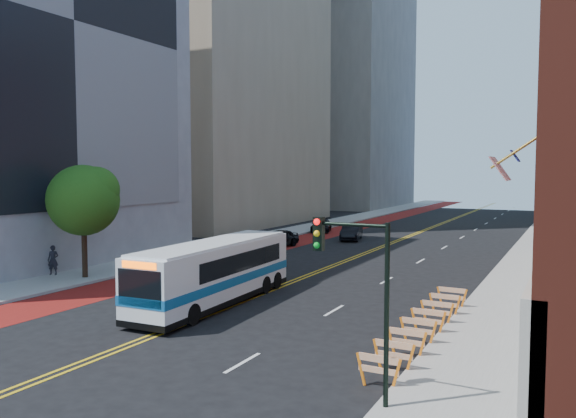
# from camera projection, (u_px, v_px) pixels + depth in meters

# --- Properties ---
(ground) EXTENTS (160.00, 160.00, 0.00)m
(ground) POSITION_uv_depth(u_px,v_px,m) (169.00, 329.00, 23.02)
(ground) COLOR black
(ground) RESTS_ON ground
(sidewalk_left) EXTENTS (4.00, 140.00, 0.15)m
(sidewalk_left) POSITION_uv_depth(u_px,v_px,m) (271.00, 236.00, 55.09)
(sidewalk_left) COLOR gray
(sidewalk_left) RESTS_ON ground
(sidewalk_right) EXTENTS (4.00, 140.00, 0.15)m
(sidewalk_right) POSITION_uv_depth(u_px,v_px,m) (537.00, 252.00, 44.04)
(sidewalk_right) COLOR gray
(sidewalk_right) RESTS_ON ground
(bus_lane_paint) EXTENTS (3.60, 140.00, 0.01)m
(bus_lane_paint) POSITION_uv_depth(u_px,v_px,m) (307.00, 239.00, 53.30)
(bus_lane_paint) COLOR #640F0E
(bus_lane_paint) RESTS_ON ground
(center_line_inner) EXTENTS (0.14, 140.00, 0.01)m
(center_line_inner) POSITION_uv_depth(u_px,v_px,m) (387.00, 244.00, 49.65)
(center_line_inner) COLOR gold
(center_line_inner) RESTS_ON ground
(center_line_outer) EXTENTS (0.14, 140.00, 0.01)m
(center_line_outer) POSITION_uv_depth(u_px,v_px,m) (391.00, 244.00, 49.49)
(center_line_outer) COLOR gold
(center_line_outer) RESTS_ON ground
(lane_dashes) EXTENTS (0.14, 98.20, 0.01)m
(lane_dashes) POSITION_uv_depth(u_px,v_px,m) (462.00, 237.00, 54.44)
(lane_dashes) COLOR silver
(lane_dashes) RESTS_ON ground
(grey_building_left) EXTENTS (14.10, 24.00, 30.00)m
(grey_building_left) POSITION_uv_depth(u_px,v_px,m) (2.00, 47.00, 38.67)
(grey_building_left) COLOR gray
(grey_building_left) RESTS_ON ground
(midrise_left_far) EXTENTS (20.00, 26.00, 65.00)m
(midrise_left_far) POSITION_uv_depth(u_px,v_px,m) (343.00, 25.00, 100.83)
(midrise_left_far) COLOR slate
(midrise_left_far) RESTS_ON ground
(construction_barriers) EXTENTS (1.42, 10.91, 1.00)m
(construction_barriers) POSITION_uv_depth(u_px,v_px,m) (423.00, 323.00, 21.58)
(construction_barriers) COLOR orange
(construction_barriers) RESTS_ON ground
(street_tree) EXTENTS (4.20, 4.20, 6.70)m
(street_tree) POSITION_uv_depth(u_px,v_px,m) (84.00, 197.00, 33.20)
(street_tree) COLOR black
(street_tree) RESTS_ON sidewalk_left
(traffic_signal) EXTENTS (2.21, 0.34, 5.07)m
(traffic_signal) POSITION_uv_depth(u_px,v_px,m) (356.00, 273.00, 15.32)
(traffic_signal) COLOR black
(traffic_signal) RESTS_ON sidewalk_right
(transit_bus) EXTENTS (2.96, 11.28, 3.07)m
(transit_bus) POSITION_uv_depth(u_px,v_px,m) (216.00, 271.00, 27.35)
(transit_bus) COLOR silver
(transit_bus) RESTS_ON ground
(car_a) EXTENTS (2.16, 4.57, 1.51)m
(car_a) POSITION_uv_depth(u_px,v_px,m) (278.00, 238.00, 47.39)
(car_a) COLOR black
(car_a) RESTS_ON ground
(car_b) EXTENTS (2.64, 4.87, 1.52)m
(car_b) POSITION_uv_depth(u_px,v_px,m) (351.00, 232.00, 52.38)
(car_b) COLOR black
(car_b) RESTS_ON ground
(car_c) EXTENTS (3.25, 5.05, 1.36)m
(car_c) POSITION_uv_depth(u_px,v_px,m) (321.00, 225.00, 59.19)
(car_c) COLOR black
(car_c) RESTS_ON ground
(pedestrian) EXTENTS (0.78, 0.68, 1.80)m
(pedestrian) POSITION_uv_depth(u_px,v_px,m) (53.00, 260.00, 34.20)
(pedestrian) COLOR black
(pedestrian) RESTS_ON sidewalk_left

